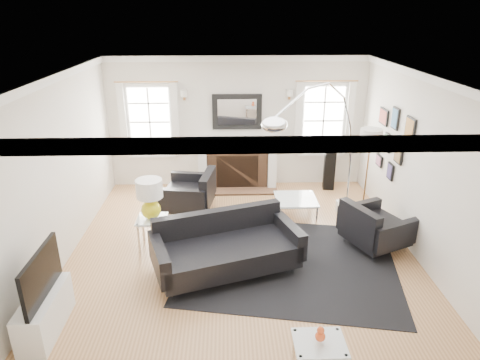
{
  "coord_description": "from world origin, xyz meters",
  "views": [
    {
      "loc": [
        -0.22,
        -5.97,
        3.67
      ],
      "look_at": [
        -0.02,
        0.3,
        1.16
      ],
      "focal_mm": 32.0,
      "sensor_mm": 36.0,
      "label": 1
    }
  ],
  "objects_px": {
    "coffee_table": "(296,200)",
    "gourd_lamp": "(150,197)",
    "armchair_left": "(192,194)",
    "arc_floor_lamp": "(316,154)",
    "armchair_right": "(373,228)",
    "sofa": "(225,248)",
    "fireplace": "(237,164)"
  },
  "relations": [
    {
      "from": "coffee_table",
      "to": "gourd_lamp",
      "type": "bearing_deg",
      "value": -156.3
    },
    {
      "from": "armchair_left",
      "to": "gourd_lamp",
      "type": "xyz_separation_m",
      "value": [
        -0.54,
        -1.3,
        0.53
      ]
    },
    {
      "from": "armchair_left",
      "to": "coffee_table",
      "type": "relative_size",
      "value": 1.48
    },
    {
      "from": "gourd_lamp",
      "to": "arc_floor_lamp",
      "type": "relative_size",
      "value": 0.25
    },
    {
      "from": "armchair_left",
      "to": "armchair_right",
      "type": "xyz_separation_m",
      "value": [
        3.05,
        -1.45,
        -0.01
      ]
    },
    {
      "from": "sofa",
      "to": "armchair_left",
      "type": "xyz_separation_m",
      "value": [
        -0.65,
        2.01,
        -0.0
      ]
    },
    {
      "from": "armchair_left",
      "to": "coffee_table",
      "type": "height_order",
      "value": "armchair_left"
    },
    {
      "from": "fireplace",
      "to": "arc_floor_lamp",
      "type": "relative_size",
      "value": 0.63
    },
    {
      "from": "armchair_left",
      "to": "fireplace",
      "type": "bearing_deg",
      "value": 53.56
    },
    {
      "from": "armchair_right",
      "to": "fireplace",
      "type": "bearing_deg",
      "value": 128.56
    },
    {
      "from": "fireplace",
      "to": "coffee_table",
      "type": "height_order",
      "value": "fireplace"
    },
    {
      "from": "sofa",
      "to": "armchair_right",
      "type": "xyz_separation_m",
      "value": [
        2.4,
        0.56,
        -0.01
      ]
    },
    {
      "from": "armchair_right",
      "to": "gourd_lamp",
      "type": "bearing_deg",
      "value": 177.62
    },
    {
      "from": "fireplace",
      "to": "sofa",
      "type": "bearing_deg",
      "value": -94.64
    },
    {
      "from": "armchair_left",
      "to": "coffee_table",
      "type": "distance_m",
      "value": 1.99
    },
    {
      "from": "arc_floor_lamp",
      "to": "fireplace",
      "type": "bearing_deg",
      "value": 120.17
    },
    {
      "from": "gourd_lamp",
      "to": "arc_floor_lamp",
      "type": "xyz_separation_m",
      "value": [
        2.7,
        0.39,
        0.55
      ]
    },
    {
      "from": "armchair_right",
      "to": "arc_floor_lamp",
      "type": "height_order",
      "value": "arc_floor_lamp"
    },
    {
      "from": "armchair_left",
      "to": "armchair_right",
      "type": "relative_size",
      "value": 0.91
    },
    {
      "from": "coffee_table",
      "to": "arc_floor_lamp",
      "type": "distance_m",
      "value": 1.36
    },
    {
      "from": "fireplace",
      "to": "gourd_lamp",
      "type": "height_order",
      "value": "gourd_lamp"
    },
    {
      "from": "coffee_table",
      "to": "gourd_lamp",
      "type": "xyz_separation_m",
      "value": [
        -2.52,
        -1.11,
        0.6
      ]
    },
    {
      "from": "gourd_lamp",
      "to": "armchair_right",
      "type": "bearing_deg",
      "value": -2.38
    },
    {
      "from": "sofa",
      "to": "armchair_left",
      "type": "height_order",
      "value": "sofa"
    },
    {
      "from": "fireplace",
      "to": "armchair_left",
      "type": "distance_m",
      "value": 1.54
    },
    {
      "from": "arc_floor_lamp",
      "to": "sofa",
      "type": "bearing_deg",
      "value": -143.81
    },
    {
      "from": "armchair_right",
      "to": "arc_floor_lamp",
      "type": "bearing_deg",
      "value": 148.74
    },
    {
      "from": "armchair_right",
      "to": "arc_floor_lamp",
      "type": "relative_size",
      "value": 0.46
    },
    {
      "from": "sofa",
      "to": "armchair_right",
      "type": "bearing_deg",
      "value": 13.12
    },
    {
      "from": "fireplace",
      "to": "arc_floor_lamp",
      "type": "xyz_separation_m",
      "value": [
        1.24,
        -2.14,
        0.92
      ]
    },
    {
      "from": "fireplace",
      "to": "armchair_left",
      "type": "relative_size",
      "value": 1.49
    },
    {
      "from": "sofa",
      "to": "coffee_table",
      "type": "xyz_separation_m",
      "value": [
        1.33,
        1.82,
        -0.07
      ]
    }
  ]
}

